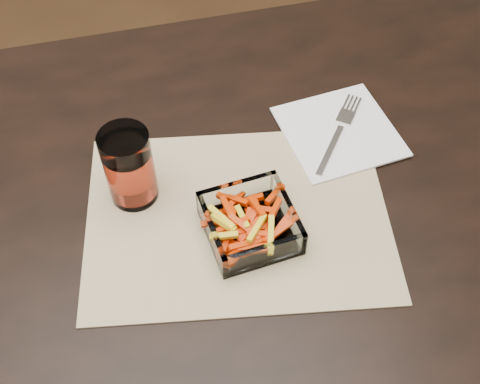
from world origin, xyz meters
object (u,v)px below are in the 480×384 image
Objects in this scene: tumbler at (130,169)px; fork at (339,131)px; glass_bowl at (250,225)px; dining_table at (155,247)px.

fork is at bearing 7.00° from tumbler.
tumbler reaches higher than glass_bowl.
dining_table is at bearing -127.17° from fork.
dining_table is 9.81× the size of fork.
glass_bowl is at bearing -25.37° from dining_table.
glass_bowl reaches higher than dining_table.
fork reaches higher than dining_table.
tumbler is 0.35m from fork.
tumbler is (-0.01, 0.05, 0.15)m from dining_table.
fork is at bearing 38.74° from glass_bowl.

